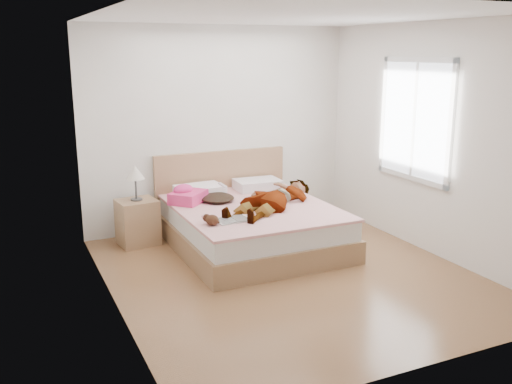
# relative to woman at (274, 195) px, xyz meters

# --- Properties ---
(ground) EXTENTS (4.00, 4.00, 0.00)m
(ground) POSITION_rel_woman_xyz_m (-0.27, -0.91, -0.63)
(ground) COLOR #4D2E18
(ground) RESTS_ON ground
(woman) EXTENTS (1.74, 1.52, 0.23)m
(woman) POSITION_rel_woman_xyz_m (0.00, 0.00, 0.00)
(woman) COLOR white
(woman) RESTS_ON bed
(hair) EXTENTS (0.48, 0.57, 0.08)m
(hair) POSITION_rel_woman_xyz_m (-0.57, 0.45, -0.08)
(hair) COLOR black
(hair) RESTS_ON bed
(phone) EXTENTS (0.10, 0.11, 0.06)m
(phone) POSITION_rel_woman_xyz_m (-0.50, 0.40, 0.08)
(phone) COLOR silver
(phone) RESTS_ON bed
(room_shell) EXTENTS (4.00, 4.00, 4.00)m
(room_shell) POSITION_rel_woman_xyz_m (1.51, -0.61, 0.87)
(room_shell) COLOR white
(room_shell) RESTS_ON ground
(bed) EXTENTS (1.80, 2.08, 1.00)m
(bed) POSITION_rel_woman_xyz_m (-0.27, 0.12, -0.35)
(bed) COLOR brown
(bed) RESTS_ON ground
(towel) EXTENTS (0.54, 0.54, 0.22)m
(towel) POSITION_rel_woman_xyz_m (-0.92, 0.50, -0.03)
(towel) COLOR #E13D7E
(towel) RESTS_ON bed
(magazine) EXTENTS (0.40, 0.28, 0.02)m
(magazine) POSITION_rel_woman_xyz_m (-0.70, -0.42, -0.11)
(magazine) COLOR white
(magazine) RESTS_ON bed
(coffee_mug) EXTENTS (0.12, 0.10, 0.09)m
(coffee_mug) POSITION_rel_woman_xyz_m (-0.25, -0.27, -0.07)
(coffee_mug) COLOR white
(coffee_mug) RESTS_ON bed
(plush_toy) EXTENTS (0.18, 0.22, 0.11)m
(plush_toy) POSITION_rel_woman_xyz_m (-0.97, -0.47, -0.06)
(plush_toy) COLOR black
(plush_toy) RESTS_ON bed
(nightstand) EXTENTS (0.49, 0.45, 0.97)m
(nightstand) POSITION_rel_woman_xyz_m (-1.48, 0.72, -0.31)
(nightstand) COLOR brown
(nightstand) RESTS_ON ground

